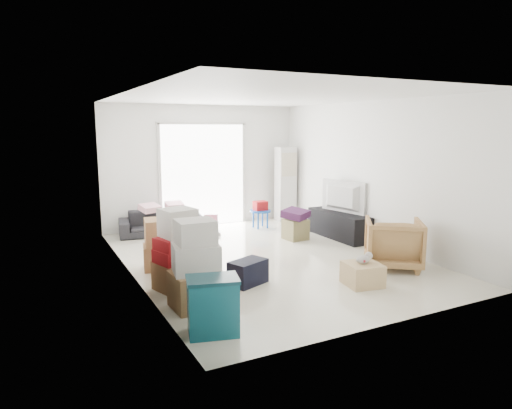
{
  "coord_description": "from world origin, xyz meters",
  "views": [
    {
      "loc": [
        -3.6,
        -6.65,
        2.2
      ],
      "look_at": [
        -0.1,
        0.2,
        0.9
      ],
      "focal_mm": 32.0,
      "sensor_mm": 36.0,
      "label": 1
    }
  ],
  "objects": [
    {
      "name": "room_shell",
      "position": [
        0.0,
        0.0,
        1.35
      ],
      "size": [
        4.98,
        6.48,
        3.18
      ],
      "color": "white",
      "rests_on": "ground"
    },
    {
      "name": "sliding_door",
      "position": [
        0.0,
        2.98,
        1.24
      ],
      "size": [
        2.1,
        0.04,
        2.33
      ],
      "color": "white",
      "rests_on": "room_shell"
    },
    {
      "name": "ac_tower",
      "position": [
        1.95,
        2.65,
        0.88
      ],
      "size": [
        0.45,
        0.3,
        1.75
      ],
      "primitive_type": "cube",
      "color": "silver",
      "rests_on": "room_shell"
    },
    {
      "name": "tv_console",
      "position": [
        2.0,
        0.62,
        0.26
      ],
      "size": [
        0.47,
        1.55,
        0.52
      ],
      "primitive_type": "cube",
      "color": "black",
      "rests_on": "room_shell"
    },
    {
      "name": "television",
      "position": [
        2.0,
        0.62,
        0.59
      ],
      "size": [
        0.83,
        1.2,
        0.14
      ],
      "primitive_type": "imported",
      "rotation": [
        0.0,
        0.0,
        1.76
      ],
      "color": "black",
      "rests_on": "tv_console"
    },
    {
      "name": "sofa",
      "position": [
        -1.12,
        2.5,
        0.34
      ],
      "size": [
        1.78,
        0.77,
        0.67
      ],
      "primitive_type": "imported",
      "rotation": [
        0.0,
        0.0,
        -0.16
      ],
      "color": "#232328",
      "rests_on": "room_shell"
    },
    {
      "name": "pillow_left",
      "position": [
        -1.37,
        2.46,
        0.73
      ],
      "size": [
        0.46,
        0.41,
        0.12
      ],
      "primitive_type": "cube",
      "rotation": [
        0.0,
        0.0,
        0.34
      ],
      "color": "#EFAEB6",
      "rests_on": "sofa"
    },
    {
      "name": "pillow_right",
      "position": [
        -0.84,
        2.52,
        0.74
      ],
      "size": [
        0.39,
        0.31,
        0.13
      ],
      "primitive_type": "cube",
      "rotation": [
        0.0,
        0.0,
        -0.0
      ],
      "color": "#EFAEB6",
      "rests_on": "sofa"
    },
    {
      "name": "armchair",
      "position": [
        1.54,
        -1.39,
        0.43
      ],
      "size": [
        1.15,
        1.14,
        0.87
      ],
      "primitive_type": "imported",
      "rotation": [
        0.0,
        0.0,
        2.5
      ],
      "color": "tan",
      "rests_on": "room_shell"
    },
    {
      "name": "storage_bins",
      "position": [
        -1.9,
        -2.31,
        0.32
      ],
      "size": [
        0.63,
        0.51,
        0.63
      ],
      "rotation": [
        0.0,
        0.0,
        -0.26
      ],
      "color": "#115565",
      "rests_on": "room_shell"
    },
    {
      "name": "box_stack_a",
      "position": [
        -1.8,
        -1.52,
        0.49
      ],
      "size": [
        0.62,
        0.54,
        1.1
      ],
      "rotation": [
        0.0,
        0.0,
        -0.08
      ],
      "color": "#9B7746",
      "rests_on": "room_shell"
    },
    {
      "name": "box_stack_b",
      "position": [
        -1.8,
        -0.82,
        0.49
      ],
      "size": [
        0.7,
        0.69,
        1.13
      ],
      "rotation": [
        0.0,
        0.0,
        0.24
      ],
      "color": "#9B7746",
      "rests_on": "room_shell"
    },
    {
      "name": "box_stack_c",
      "position": [
        -1.77,
        0.23,
        0.39
      ],
      "size": [
        0.61,
        0.54,
        0.8
      ],
      "rotation": [
        0.0,
        0.0,
        -0.2
      ],
      "color": "#9B7746",
      "rests_on": "room_shell"
    },
    {
      "name": "loose_box",
      "position": [
        -1.2,
        0.23,
        0.2
      ],
      "size": [
        0.65,
        0.65,
        0.39
      ],
      "primitive_type": "cube",
      "rotation": [
        0.0,
        0.0,
        0.56
      ],
      "color": "#9B7746",
      "rests_on": "room_shell"
    },
    {
      "name": "duffel_bag",
      "position": [
        -0.86,
        -1.05,
        0.17
      ],
      "size": [
        0.62,
        0.5,
        0.35
      ],
      "primitive_type": "cube",
      "rotation": [
        0.0,
        0.0,
        0.38
      ],
      "color": "black",
      "rests_on": "room_shell"
    },
    {
      "name": "ottoman",
      "position": [
        1.14,
        0.89,
        0.2
      ],
      "size": [
        0.44,
        0.44,
        0.41
      ],
      "primitive_type": "cube",
      "rotation": [
        0.0,
        0.0,
        0.09
      ],
      "color": "olive",
      "rests_on": "room_shell"
    },
    {
      "name": "blanket",
      "position": [
        1.14,
        0.89,
        0.48
      ],
      "size": [
        0.61,
        0.61,
        0.14
      ],
      "primitive_type": "cube",
      "rotation": [
        0.0,
        0.0,
        0.5
      ],
      "color": "#431B44",
      "rests_on": "ottoman"
    },
    {
      "name": "kids_table",
      "position": [
        1.0,
        2.14,
        0.43
      ],
      "size": [
        0.47,
        0.47,
        0.6
      ],
      "rotation": [
        0.0,
        0.0,
        -0.09
      ],
      "color": "#1149AB",
      "rests_on": "room_shell"
    },
    {
      "name": "toy_walker",
      "position": [
        -0.18,
        2.03,
        0.11
      ],
      "size": [
        0.38,
        0.36,
        0.41
      ],
      "rotation": [
        0.0,
        0.0,
        -0.37
      ],
      "color": "silver",
      "rests_on": "room_shell"
    },
    {
      "name": "wood_crate",
      "position": [
        0.56,
        -1.83,
        0.16
      ],
      "size": [
        0.55,
        0.55,
        0.32
      ],
      "primitive_type": "cube",
      "rotation": [
        0.0,
        0.0,
        -0.17
      ],
      "color": "tan",
      "rests_on": "room_shell"
    },
    {
      "name": "plush_bunny",
      "position": [
        0.59,
        -1.83,
        0.38
      ],
      "size": [
        0.29,
        0.17,
        0.15
      ],
      "rotation": [
        0.0,
        0.0,
        0.47
      ],
      "color": "#B2ADA8",
      "rests_on": "wood_crate"
    }
  ]
}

